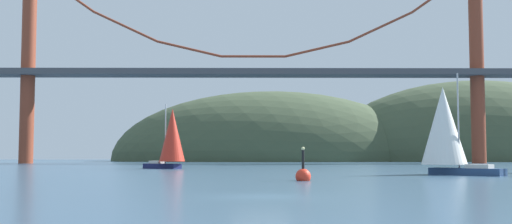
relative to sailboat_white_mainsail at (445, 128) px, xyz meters
The scene contains 7 objects.
ground_plane 33.36m from the sailboat_white_mainsail, 121.43° to the right, with size 360.00×360.00×0.00m, color #385670.
headland_right 115.08m from the sailboat_white_mainsail, 68.18° to the left, with size 83.08×44.00×42.96m, color #425138.
headland_center 107.55m from the sailboat_white_mainsail, 96.55° to the left, with size 84.84×44.00×37.02m, color #425138.
suspension_bridge 70.53m from the sailboat_white_mainsail, 104.49° to the left, with size 126.76×6.00×40.03m.
sailboat_white_mainsail is the anchor object (origin of this frame).
sailboat_scarlet_sail 35.84m from the sailboat_white_mainsail, 141.05° to the left, with size 6.37×5.56×8.30m.
channel_buoy 19.02m from the sailboat_white_mainsail, 138.84° to the right, with size 1.10×1.10×2.64m.
Camera 1 is at (-0.45, -27.14, 1.89)m, focal length 42.78 mm.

